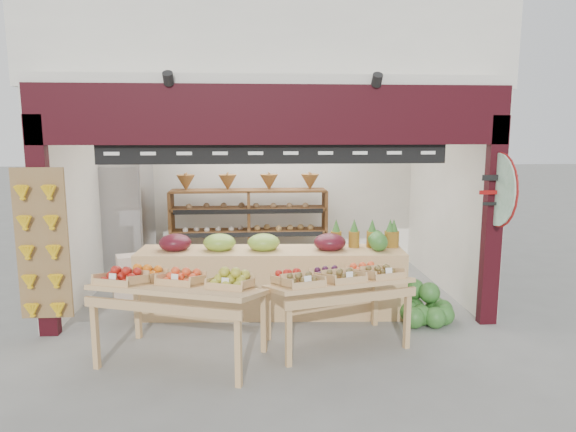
{
  "coord_description": "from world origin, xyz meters",
  "views": [
    {
      "loc": [
        -0.27,
        -7.21,
        2.46
      ],
      "look_at": [
        0.23,
        -0.2,
        1.29
      ],
      "focal_mm": 32.0,
      "sensor_mm": 36.0,
      "label": 1
    }
  ],
  "objects_px": {
    "cardboard_stack": "(146,281)",
    "back_shelving": "(249,213)",
    "refrigerator": "(126,218)",
    "watermelon_pile": "(426,308)",
    "mid_counter": "(271,279)",
    "display_table_left": "(174,285)",
    "display_table_right": "(337,279)"
  },
  "relations": [
    {
      "from": "refrigerator",
      "to": "display_table_left",
      "type": "bearing_deg",
      "value": -64.26
    },
    {
      "from": "refrigerator",
      "to": "watermelon_pile",
      "type": "relative_size",
      "value": 2.73
    },
    {
      "from": "cardboard_stack",
      "to": "back_shelving",
      "type": "bearing_deg",
      "value": 42.76
    },
    {
      "from": "display_table_left",
      "to": "refrigerator",
      "type": "bearing_deg",
      "value": 111.33
    },
    {
      "from": "back_shelving",
      "to": "cardboard_stack",
      "type": "bearing_deg",
      "value": -137.24
    },
    {
      "from": "back_shelving",
      "to": "display_table_right",
      "type": "bearing_deg",
      "value": -72.71
    },
    {
      "from": "mid_counter",
      "to": "back_shelving",
      "type": "bearing_deg",
      "value": 97.76
    },
    {
      "from": "refrigerator",
      "to": "display_table_right",
      "type": "bearing_deg",
      "value": -40.31
    },
    {
      "from": "display_table_left",
      "to": "watermelon_pile",
      "type": "bearing_deg",
      "value": 14.77
    },
    {
      "from": "refrigerator",
      "to": "mid_counter",
      "type": "height_order",
      "value": "refrigerator"
    },
    {
      "from": "display_table_right",
      "to": "watermelon_pile",
      "type": "distance_m",
      "value": 1.53
    },
    {
      "from": "back_shelving",
      "to": "display_table_right",
      "type": "distance_m",
      "value": 3.44
    },
    {
      "from": "display_table_left",
      "to": "display_table_right",
      "type": "height_order",
      "value": "display_table_left"
    },
    {
      "from": "watermelon_pile",
      "to": "back_shelving",
      "type": "bearing_deg",
      "value": 130.7
    },
    {
      "from": "back_shelving",
      "to": "watermelon_pile",
      "type": "bearing_deg",
      "value": -49.3
    },
    {
      "from": "back_shelving",
      "to": "display_table_right",
      "type": "height_order",
      "value": "back_shelving"
    },
    {
      "from": "cardboard_stack",
      "to": "display_table_right",
      "type": "distance_m",
      "value": 3.2
    },
    {
      "from": "display_table_right",
      "to": "back_shelving",
      "type": "bearing_deg",
      "value": 107.29
    },
    {
      "from": "back_shelving",
      "to": "refrigerator",
      "type": "height_order",
      "value": "refrigerator"
    },
    {
      "from": "refrigerator",
      "to": "display_table_left",
      "type": "height_order",
      "value": "refrigerator"
    },
    {
      "from": "watermelon_pile",
      "to": "mid_counter",
      "type": "bearing_deg",
      "value": 166.57
    },
    {
      "from": "display_table_right",
      "to": "watermelon_pile",
      "type": "height_order",
      "value": "display_table_right"
    },
    {
      "from": "cardboard_stack",
      "to": "mid_counter",
      "type": "distance_m",
      "value": 2.01
    },
    {
      "from": "mid_counter",
      "to": "watermelon_pile",
      "type": "height_order",
      "value": "mid_counter"
    },
    {
      "from": "display_table_right",
      "to": "display_table_left",
      "type": "bearing_deg",
      "value": -173.3
    },
    {
      "from": "mid_counter",
      "to": "display_table_left",
      "type": "distance_m",
      "value": 1.73
    },
    {
      "from": "mid_counter",
      "to": "display_table_left",
      "type": "xyz_separation_m",
      "value": [
        -1.09,
        -1.29,
        0.33
      ]
    },
    {
      "from": "mid_counter",
      "to": "display_table_left",
      "type": "relative_size",
      "value": 1.88
    },
    {
      "from": "back_shelving",
      "to": "watermelon_pile",
      "type": "xyz_separation_m",
      "value": [
        2.3,
        -2.68,
        -0.86
      ]
    },
    {
      "from": "refrigerator",
      "to": "cardboard_stack",
      "type": "xyz_separation_m",
      "value": [
        0.54,
        -1.2,
        -0.76
      ]
    },
    {
      "from": "cardboard_stack",
      "to": "watermelon_pile",
      "type": "bearing_deg",
      "value": -18.18
    },
    {
      "from": "refrigerator",
      "to": "mid_counter",
      "type": "relative_size",
      "value": 0.56
    }
  ]
}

